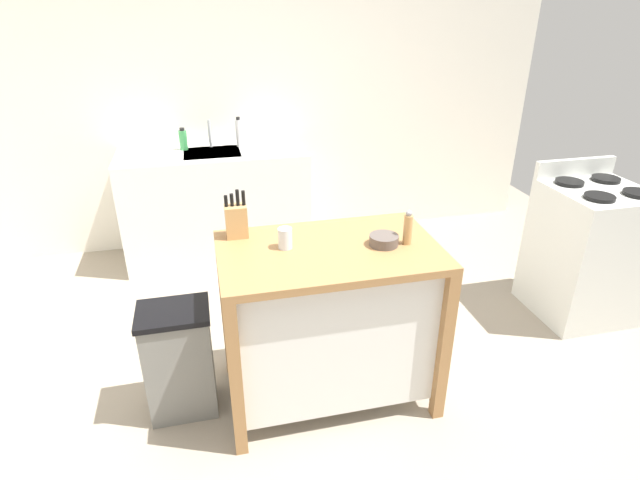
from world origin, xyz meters
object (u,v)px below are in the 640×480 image
at_px(sink_faucet, 210,134).
at_px(bottle_spray_cleaner, 239,133).
at_px(bowl_ceramic_small, 384,240).
at_px(trash_bin, 180,360).
at_px(knife_block, 236,220).
at_px(pepper_grinder, 408,228).
at_px(stove, 586,251).
at_px(kitchen_island, 329,316).
at_px(bottle_dish_soap, 183,140).
at_px(drinking_cup, 285,238).

bearing_deg(sink_faucet, bottle_spray_cleaner, -6.82).
xyz_separation_m(bowl_ceramic_small, trash_bin, (-1.06, 0.08, -0.62)).
xyz_separation_m(knife_block, trash_bin, (-0.36, -0.19, -0.69)).
bearing_deg(knife_block, sink_faucet, 91.99).
relative_size(bowl_ceramic_small, pepper_grinder, 0.81).
bearing_deg(pepper_grinder, stove, 16.26).
bearing_deg(sink_faucet, bowl_ceramic_small, -69.37).
distance_m(kitchen_island, bowl_ceramic_small, 0.51).
height_order(pepper_grinder, trash_bin, pepper_grinder).
xyz_separation_m(bowl_ceramic_small, bottle_dish_soap, (-0.98, 2.00, 0.06)).
bearing_deg(trash_bin, knife_block, 27.57).
relative_size(drinking_cup, sink_faucet, 0.48).
height_order(kitchen_island, drinking_cup, drinking_cup).
xyz_separation_m(bowl_ceramic_small, pepper_grinder, (0.12, -0.01, 0.06)).
xyz_separation_m(drinking_cup, pepper_grinder, (0.60, -0.09, 0.03)).
bearing_deg(bottle_spray_cleaner, knife_block, -95.61).
distance_m(knife_block, bottle_dish_soap, 1.75).
relative_size(pepper_grinder, bottle_dish_soap, 1.02).
distance_m(bowl_ceramic_small, bottle_spray_cleaner, 2.08).
height_order(sink_faucet, bottle_dish_soap, sink_faucet).
xyz_separation_m(knife_block, pepper_grinder, (0.82, -0.28, -0.01)).
bearing_deg(bowl_ceramic_small, trash_bin, 175.50).
height_order(bottle_dish_soap, bottle_spray_cleaner, bottle_spray_cleaner).
relative_size(kitchen_island, stove, 1.06).
bearing_deg(bottle_spray_cleaner, bottle_dish_soap, -179.24).
xyz_separation_m(bottle_spray_cleaner, stove, (2.17, -1.58, -0.56)).
distance_m(drinking_cup, stove, 2.21).
height_order(drinking_cup, sink_faucet, sink_faucet).
xyz_separation_m(drinking_cup, sink_faucet, (-0.28, 1.95, 0.06)).
bearing_deg(drinking_cup, knife_block, 139.06).
bearing_deg(bottle_spray_cleaner, pepper_grinder, -72.09).
bearing_deg(bowl_ceramic_small, bottle_dish_soap, 116.08).
bearing_deg(kitchen_island, knife_block, 150.53).
height_order(bowl_ceramic_small, drinking_cup, drinking_cup).
height_order(pepper_grinder, stove, pepper_grinder).
relative_size(kitchen_island, knife_block, 4.33).
bearing_deg(knife_block, drinking_cup, -40.94).
bearing_deg(trash_bin, stove, 7.31).
bearing_deg(sink_faucet, knife_block, -88.01).
relative_size(pepper_grinder, stove, 0.17).
bearing_deg(stove, bottle_spray_cleaner, 144.03).
distance_m(drinking_cup, bottle_dish_soap, 1.98).
height_order(trash_bin, bottle_spray_cleaner, bottle_spray_cleaner).
xyz_separation_m(sink_faucet, bottle_dish_soap, (-0.21, -0.03, -0.03)).
height_order(knife_block, sink_faucet, knife_block).
bearing_deg(pepper_grinder, sink_faucet, 113.36).
distance_m(drinking_cup, sink_faucet, 1.97).
distance_m(knife_block, sink_faucet, 1.76).
height_order(drinking_cup, bottle_spray_cleaner, bottle_spray_cleaner).
bearing_deg(bottle_spray_cleaner, drinking_cup, -88.54).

